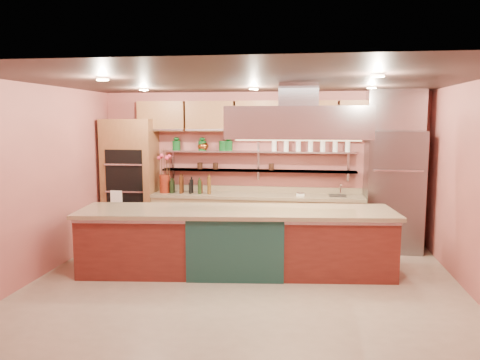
# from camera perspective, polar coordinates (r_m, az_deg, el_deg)

# --- Properties ---
(floor) EXTENTS (6.00, 5.00, 0.02)m
(floor) POSITION_cam_1_polar(r_m,az_deg,el_deg) (6.69, 0.44, -12.77)
(floor) COLOR tan
(floor) RESTS_ON ground
(ceiling) EXTENTS (6.00, 5.00, 0.02)m
(ceiling) POSITION_cam_1_polar(r_m,az_deg,el_deg) (6.30, 0.46, 12.00)
(ceiling) COLOR black
(ceiling) RESTS_ON wall_back
(wall_back) EXTENTS (6.00, 0.04, 2.80)m
(wall_back) POSITION_cam_1_polar(r_m,az_deg,el_deg) (8.81, 2.60, 1.57)
(wall_back) COLOR #AB5851
(wall_back) RESTS_ON floor
(wall_front) EXTENTS (6.00, 0.04, 2.80)m
(wall_front) POSITION_cam_1_polar(r_m,az_deg,el_deg) (3.92, -4.41, -5.85)
(wall_front) COLOR #AB5851
(wall_front) RESTS_ON floor
(wall_left) EXTENTS (0.04, 5.00, 2.80)m
(wall_left) POSITION_cam_1_polar(r_m,az_deg,el_deg) (7.36, -23.39, -0.20)
(wall_left) COLOR #AB5851
(wall_left) RESTS_ON floor
(wall_right) EXTENTS (0.04, 5.00, 2.80)m
(wall_right) POSITION_cam_1_polar(r_m,az_deg,el_deg) (6.65, 27.02, -1.15)
(wall_right) COLOR #AB5851
(wall_right) RESTS_ON floor
(oven_stack) EXTENTS (0.95, 0.64, 2.30)m
(oven_stack) POSITION_cam_1_polar(r_m,az_deg,el_deg) (9.09, -13.17, -0.03)
(oven_stack) COLOR brown
(oven_stack) RESTS_ON floor
(refrigerator) EXTENTS (0.95, 0.72, 2.10)m
(refrigerator) POSITION_cam_1_polar(r_m,az_deg,el_deg) (8.59, 18.16, -1.30)
(refrigerator) COLOR slate
(refrigerator) RESTS_ON floor
(back_counter) EXTENTS (3.84, 0.64, 0.93)m
(back_counter) POSITION_cam_1_polar(r_m,az_deg,el_deg) (8.66, 2.04, -4.79)
(back_counter) COLOR tan
(back_counter) RESTS_ON floor
(wall_shelf_lower) EXTENTS (3.60, 0.26, 0.03)m
(wall_shelf_lower) POSITION_cam_1_polar(r_m,az_deg,el_deg) (8.69, 2.19, 1.16)
(wall_shelf_lower) COLOR #B1B2B8
(wall_shelf_lower) RESTS_ON wall_back
(wall_shelf_upper) EXTENTS (3.60, 0.26, 0.03)m
(wall_shelf_upper) POSITION_cam_1_polar(r_m,az_deg,el_deg) (8.66, 2.20, 3.46)
(wall_shelf_upper) COLOR #B1B2B8
(wall_shelf_upper) RESTS_ON wall_back
(upper_cabinets) EXTENTS (4.60, 0.36, 0.55)m
(upper_cabinets) POSITION_cam_1_polar(r_m,az_deg,el_deg) (8.58, 2.52, 7.77)
(upper_cabinets) COLOR brown
(upper_cabinets) RESTS_ON wall_back
(range_hood) EXTENTS (2.00, 1.00, 0.45)m
(range_hood) POSITION_cam_1_polar(r_m,az_deg,el_deg) (6.79, 7.13, 6.96)
(range_hood) COLOR #B1B2B8
(range_hood) RESTS_ON ceiling
(ceiling_downlights) EXTENTS (4.00, 2.80, 0.02)m
(ceiling_downlights) POSITION_cam_1_polar(r_m,az_deg,el_deg) (6.49, 0.70, 11.60)
(ceiling_downlights) COLOR #FFE5A5
(ceiling_downlights) RESTS_ON ceiling
(island) EXTENTS (4.67, 1.47, 0.96)m
(island) POSITION_cam_1_polar(r_m,az_deg,el_deg) (7.10, -0.45, -7.42)
(island) COLOR maroon
(island) RESTS_ON floor
(flower_vase) EXTENTS (0.22, 0.22, 0.34)m
(flower_vase) POSITION_cam_1_polar(r_m,az_deg,el_deg) (8.85, -9.17, -0.46)
(flower_vase) COLOR maroon
(flower_vase) RESTS_ON back_counter
(oil_bottle_cluster) EXTENTS (0.86, 0.39, 0.27)m
(oil_bottle_cluster) POSITION_cam_1_polar(r_m,az_deg,el_deg) (8.72, -6.01, -0.75)
(oil_bottle_cluster) COLOR black
(oil_bottle_cluster) RESTS_ON back_counter
(kitchen_scale) EXTENTS (0.17, 0.14, 0.08)m
(kitchen_scale) POSITION_cam_1_polar(r_m,az_deg,el_deg) (8.48, 7.38, -1.65)
(kitchen_scale) COLOR white
(kitchen_scale) RESTS_ON back_counter
(bar_faucet) EXTENTS (0.03, 0.03, 0.22)m
(bar_faucet) POSITION_cam_1_polar(r_m,az_deg,el_deg) (8.59, 12.15, -1.17)
(bar_faucet) COLOR silver
(bar_faucet) RESTS_ON back_counter
(copper_kettle) EXTENTS (0.23, 0.23, 0.16)m
(copper_kettle) POSITION_cam_1_polar(r_m,az_deg,el_deg) (8.81, -4.49, 4.13)
(copper_kettle) COLOR #B36529
(copper_kettle) RESTS_ON wall_shelf_upper
(green_canister) EXTENTS (0.19, 0.19, 0.18)m
(green_canister) POSITION_cam_1_polar(r_m,az_deg,el_deg) (8.74, -2.08, 4.19)
(green_canister) COLOR #0E4218
(green_canister) RESTS_ON wall_shelf_upper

